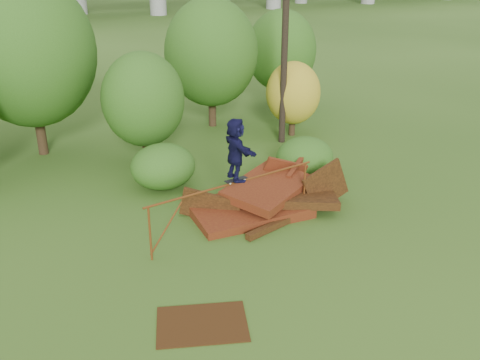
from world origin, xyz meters
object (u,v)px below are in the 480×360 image
scrap_pile (266,199)px  flat_plate (202,324)px  skater (236,149)px  utility_pole (286,18)px

scrap_pile → flat_plate: (-4.24, -4.32, -0.37)m
scrap_pile → skater: (-1.51, -0.81, 2.24)m
utility_pole → skater: bearing=-131.6°
utility_pole → flat_plate: bearing=-130.3°
skater → utility_pole: (5.66, 6.37, 2.66)m
skater → utility_pole: utility_pole is taller
scrap_pile → skater: 2.82m
flat_plate → utility_pole: 13.99m
flat_plate → utility_pole: bearing=49.7°
scrap_pile → flat_plate: 6.07m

